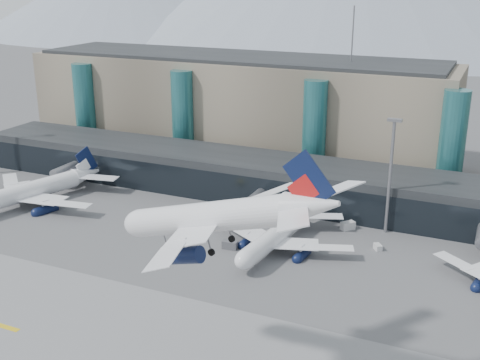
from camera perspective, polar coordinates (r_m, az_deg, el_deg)
name	(u,v)px	position (r m, az deg, el deg)	size (l,w,h in m)	color
ground	(154,307)	(106.10, -8.16, -11.85)	(900.00, 900.00, 0.00)	#515154
runway_strip	(101,355)	(95.84, -13.05, -15.88)	(400.00, 40.00, 0.04)	slate
runway_markings	(101,355)	(95.82, -13.05, -15.86)	(128.00, 1.00, 0.02)	gold
concourse	(274,180)	(151.35, 3.27, 0.02)	(170.00, 27.00, 10.00)	black
terminal_main	(236,106)	(186.58, -0.35, 7.02)	(130.00, 30.00, 31.00)	gray
teal_towers	(246,125)	(168.69, 0.53, 5.24)	(116.40, 19.40, 46.00)	#27686D
lightmast_mid	(391,170)	(132.11, 14.08, 0.93)	(3.00, 1.20, 25.60)	slate
hero_jet	(228,210)	(74.86, -1.15, -2.87)	(34.35, 34.29, 11.14)	white
jet_parked_left	(41,183)	(157.46, -18.34, -0.25)	(37.67, 39.56, 12.70)	white
jet_parked_mid	(281,227)	(125.81, 3.95, -4.46)	(33.51, 33.34, 10.86)	white
veh_b	(188,222)	(137.45, -4.92, -3.94)	(2.39, 1.47, 1.38)	yellow
veh_c	(230,245)	(125.20, -0.96, -6.16)	(3.13, 1.65, 1.74)	#4A4A4F
veh_d	(348,226)	(136.36, 10.19, -4.29)	(3.12, 1.67, 1.78)	silver
veh_f	(20,187)	(167.90, -20.15, -0.66)	(3.54, 1.87, 1.98)	#4A4A4F
veh_g	(378,247)	(127.99, 12.93, -6.22)	(2.09, 1.22, 1.22)	silver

